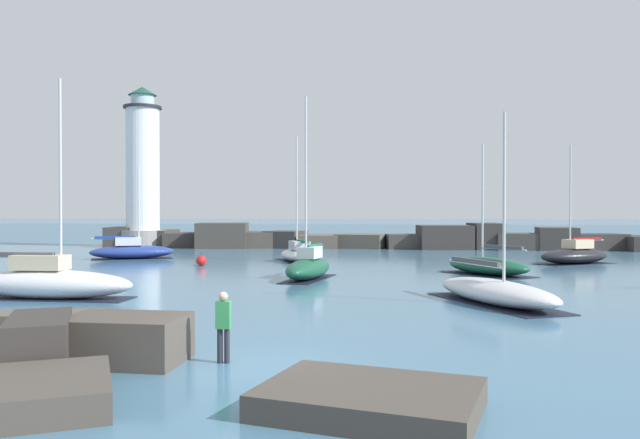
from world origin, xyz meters
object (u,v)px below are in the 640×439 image
(sailboat_moored_4, at_px, (132,251))
(sailboat_moored_7, at_px, (308,267))
(mooring_buoy_orange_near, at_px, (201,261))
(person_on_rocks, at_px, (223,323))
(lighthouse, at_px, (143,176))
(sailboat_moored_1, at_px, (495,291))
(sailboat_moored_3, at_px, (488,266))
(sailboat_moored_2, at_px, (48,282))
(sailboat_moored_6, at_px, (575,255))
(sailboat_moored_0, at_px, (299,254))

(sailboat_moored_4, relative_size, sailboat_moored_7, 0.72)
(mooring_buoy_orange_near, xyz_separation_m, person_on_rocks, (9.08, -27.02, 0.65))
(lighthouse, distance_m, sailboat_moored_7, 36.78)
(sailboat_moored_1, distance_m, sailboat_moored_3, 11.99)
(sailboat_moored_1, xyz_separation_m, sailboat_moored_2, (-19.11, -0.76, 0.22))
(sailboat_moored_4, relative_size, mooring_buoy_orange_near, 8.03)
(sailboat_moored_6, xyz_separation_m, sailboat_moored_7, (-17.78, -12.35, 0.05))
(person_on_rocks, bearing_deg, sailboat_moored_7, 91.43)
(sailboat_moored_2, height_order, person_on_rocks, sailboat_moored_2)
(lighthouse, distance_m, sailboat_moored_6, 43.34)
(sailboat_moored_3, bearing_deg, sailboat_moored_1, -97.04)
(sailboat_moored_0, xyz_separation_m, sailboat_moored_2, (-7.85, -20.93, 0.15))
(lighthouse, distance_m, sailboat_moored_0, 26.64)
(sailboat_moored_6, xyz_separation_m, person_on_rocks, (-17.30, -31.69, 0.35))
(sailboat_moored_0, xyz_separation_m, sailboat_moored_3, (12.73, -8.27, -0.03))
(sailboat_moored_6, bearing_deg, sailboat_moored_3, -130.50)
(sailboat_moored_3, bearing_deg, sailboat_moored_2, -148.40)
(sailboat_moored_2, bearing_deg, sailboat_moored_1, 2.27)
(sailboat_moored_3, bearing_deg, sailboat_moored_4, 160.31)
(sailboat_moored_0, distance_m, sailboat_moored_3, 15.18)
(sailboat_moored_6, bearing_deg, sailboat_moored_0, -178.80)
(sailboat_moored_3, bearing_deg, person_on_rocks, -113.23)
(sailboat_moored_3, distance_m, mooring_buoy_orange_near, 19.38)
(sailboat_moored_2, bearing_deg, sailboat_moored_7, 41.38)
(sailboat_moored_2, relative_size, mooring_buoy_orange_near, 10.43)
(lighthouse, relative_size, sailboat_moored_7, 1.67)
(sailboat_moored_3, height_order, sailboat_moored_6, sailboat_moored_6)
(sailboat_moored_3, height_order, person_on_rocks, sailboat_moored_3)
(sailboat_moored_3, relative_size, sailboat_moored_4, 1.07)
(mooring_buoy_orange_near, height_order, person_on_rocks, person_on_rocks)
(sailboat_moored_6, relative_size, person_on_rocks, 4.80)
(mooring_buoy_orange_near, relative_size, person_on_rocks, 0.51)
(person_on_rocks, bearing_deg, sailboat_moored_0, 95.22)
(sailboat_moored_6, relative_size, sailboat_moored_7, 0.84)
(sailboat_moored_2, distance_m, mooring_buoy_orange_near, 16.76)
(sailboat_moored_7, bearing_deg, sailboat_moored_6, 34.77)
(lighthouse, bearing_deg, sailboat_moored_2, -73.22)
(sailboat_moored_2, bearing_deg, mooring_buoy_orange_near, 84.43)
(sailboat_moored_1, bearing_deg, lighthouse, 129.41)
(lighthouse, relative_size, sailboat_moored_2, 1.78)
(sailboat_moored_4, distance_m, sailboat_moored_7, 20.68)
(mooring_buoy_orange_near, bearing_deg, lighthouse, 121.58)
(sailboat_moored_0, height_order, sailboat_moored_6, sailboat_moored_0)
(sailboat_moored_0, height_order, sailboat_moored_7, sailboat_moored_7)
(sailboat_moored_1, height_order, sailboat_moored_6, sailboat_moored_6)
(sailboat_moored_0, xyz_separation_m, sailboat_moored_7, (2.37, -11.92, 0.12))
(sailboat_moored_0, relative_size, sailboat_moored_2, 0.99)
(sailboat_moored_0, bearing_deg, sailboat_moored_2, -110.55)
(sailboat_moored_4, xyz_separation_m, mooring_buoy_orange_near, (7.41, -5.42, -0.28))
(sailboat_moored_3, relative_size, sailboat_moored_6, 0.92)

